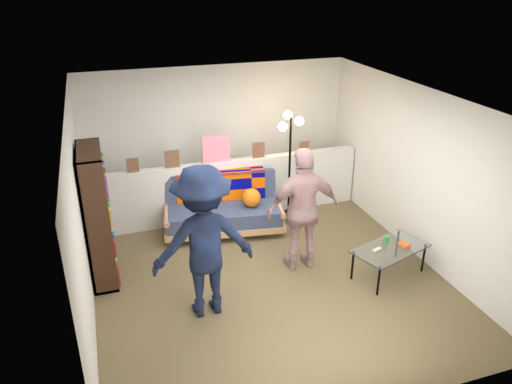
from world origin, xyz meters
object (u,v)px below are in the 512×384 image
at_px(person_left, 204,242).
at_px(bookshelf, 98,220).
at_px(futon_sofa, 224,208).
at_px(person_right, 303,210).
at_px(floor_lamp, 290,143).
at_px(coffee_table, 390,249).

bearing_deg(person_left, bookshelf, -46.30).
xyz_separation_m(bookshelf, person_left, (1.14, -1.15, 0.10)).
distance_m(futon_sofa, bookshelf, 2.08).
relative_size(person_left, person_right, 1.08).
xyz_separation_m(bookshelf, floor_lamp, (3.04, 0.96, 0.41)).
height_order(person_left, person_right, person_left).
bearing_deg(floor_lamp, coffee_table, -74.14).
height_order(futon_sofa, person_right, person_right).
bearing_deg(coffee_table, futon_sofa, 132.25).
height_order(bookshelf, person_left, person_left).
xyz_separation_m(coffee_table, floor_lamp, (-0.61, 2.15, 0.86)).
height_order(futon_sofa, coffee_table, futon_sofa).
distance_m(coffee_table, floor_lamp, 2.39).
distance_m(coffee_table, person_right, 1.27).
height_order(coffee_table, floor_lamp, floor_lamp).
bearing_deg(person_right, bookshelf, -10.56).
relative_size(coffee_table, floor_lamp, 0.65).
xyz_separation_m(coffee_table, person_left, (-2.51, 0.04, 0.54)).
xyz_separation_m(futon_sofa, person_left, (-0.73, -1.91, 0.57)).
relative_size(coffee_table, person_left, 0.61).
bearing_deg(floor_lamp, person_right, -104.90).
bearing_deg(coffee_table, person_left, 178.98).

